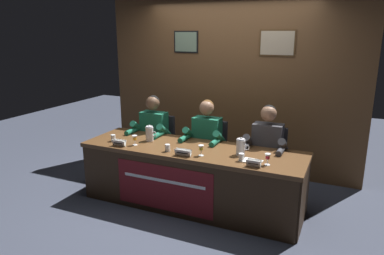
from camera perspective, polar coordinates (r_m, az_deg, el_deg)
name	(u,v)px	position (r m, az deg, el deg)	size (l,w,h in m)	color
ground_plane	(192,203)	(4.59, 0.00, -11.96)	(12.00, 12.00, 0.00)	#383D4C
wall_back_panelled	(230,85)	(5.43, 6.00, 6.68)	(3.91, 0.14, 2.60)	brown
conference_table	(188,169)	(4.30, -0.63, -6.61)	(2.71, 0.83, 0.74)	brown
chair_left	(159,148)	(5.25, -5.31, -3.23)	(0.44, 0.44, 0.91)	black
panelist_left	(151,133)	(5.01, -6.51, -0.86)	(0.51, 0.48, 1.24)	black
nameplate_left	(119,143)	(4.44, -11.54, -2.42)	(0.18, 0.06, 0.08)	white
juice_glass_left	(135,138)	(4.43, -9.11, -1.72)	(0.06, 0.06, 0.12)	white
water_cup_left	(113,138)	(4.65, -12.44, -1.70)	(0.06, 0.06, 0.08)	silver
chair_center	(210,155)	(4.93, 2.87, -4.44)	(0.44, 0.44, 0.91)	black
panelist_center	(205,140)	(4.66, 2.01, -1.98)	(0.51, 0.48, 1.24)	black
nameplate_center	(183,153)	(4.01, -1.45, -4.01)	(0.19, 0.06, 0.08)	white
juice_glass_center	(201,148)	(4.01, 1.47, -3.34)	(0.06, 0.06, 0.12)	white
water_cup_center	(168,148)	(4.17, -3.91, -3.32)	(0.06, 0.06, 0.08)	silver
chair_right	(268,164)	(4.71, 12.02, -5.68)	(0.44, 0.44, 0.91)	black
panelist_right	(266,148)	(4.44, 11.65, -3.19)	(0.51, 0.48, 1.24)	black
nameplate_right	(254,163)	(3.75, 9.79, -5.63)	(0.15, 0.06, 0.08)	white
juice_glass_right	(268,157)	(3.82, 11.96, -4.64)	(0.06, 0.06, 0.12)	white
water_cup_right	(241,158)	(3.90, 7.86, -4.77)	(0.06, 0.06, 0.08)	silver
water_pitcher_left_side	(150,134)	(4.58, -6.77, -0.97)	(0.15, 0.10, 0.21)	silver
water_pitcher_right_side	(241,147)	(4.06, 7.78, -3.09)	(0.15, 0.10, 0.21)	silver
document_stack_right	(252,161)	(3.91, 9.52, -5.31)	(0.23, 0.18, 0.01)	white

